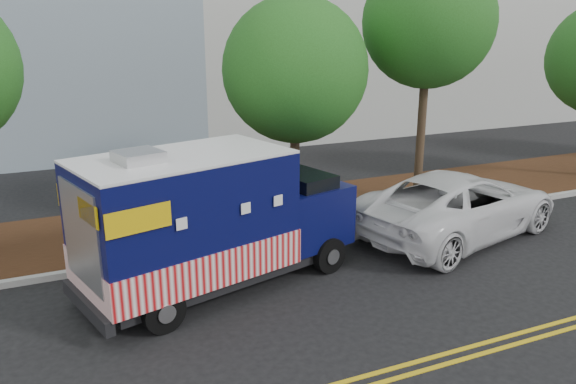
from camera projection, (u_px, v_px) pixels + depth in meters
name	position (u px, v px, depth m)	size (l,w,h in m)	color
ground	(268.00, 269.00, 12.97)	(120.00, 120.00, 0.00)	black
curb	(248.00, 245.00, 14.17)	(120.00, 0.18, 0.15)	#9E9E99
mulch_strip	(223.00, 220.00, 16.02)	(120.00, 4.00, 0.15)	#321C0E
centerline_near	(369.00, 375.00, 9.05)	(120.00, 0.10, 0.01)	gold
centerline_far	(377.00, 384.00, 8.83)	(120.00, 0.10, 0.01)	gold
tree_b	(295.00, 70.00, 14.78)	(3.85, 3.85, 6.20)	#38281C
tree_c	(429.00, 22.00, 16.17)	(3.83, 3.83, 7.41)	#38281C
sign_post	(132.00, 213.00, 13.14)	(0.06, 0.06, 2.40)	#473828
food_truck	(208.00, 224.00, 11.67)	(6.43, 3.73, 3.20)	black
white_car	(458.00, 204.00, 14.86)	(2.85, 6.19, 1.72)	white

